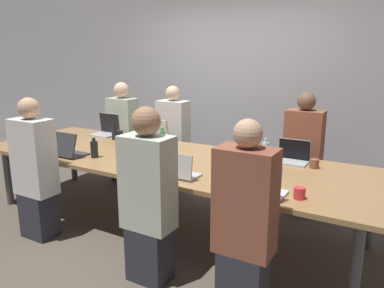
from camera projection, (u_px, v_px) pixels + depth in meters
The scene contains 26 objects.
ground_plane at pixel (167, 222), 4.05m from camera, with size 24.00×24.00×0.00m, color brown.
curtain_wall at pixel (235, 82), 5.20m from camera, with size 12.00×0.06×2.80m.
conference_table at pixel (165, 161), 3.89m from camera, with size 4.22×1.38×0.73m.
laptop_far_left at pixel (107, 129), 4.93m from camera, with size 0.32×0.27×0.28m.
person_far_left at pixel (123, 134), 5.26m from camera, with size 0.40×0.24×1.40m.
cup_far_left at pixel (119, 134), 4.77m from camera, with size 0.09×0.09×0.09m.
bottle_far_left at pixel (114, 133), 4.65m from camera, with size 0.07×0.07×0.21m.
laptop_near_midright at pixel (176, 170), 3.23m from camera, with size 0.37×0.22×0.23m.
person_near_midright at pixel (148, 199), 2.88m from camera, with size 0.40×0.24×1.41m.
cup_near_midright at pixel (152, 165), 3.44m from camera, with size 0.09×0.09×0.10m.
bottle_near_midright at pixel (155, 156), 3.47m from camera, with size 0.07×0.07×0.28m.
laptop_far_right at pixel (293, 156), 3.68m from camera, with size 0.31×0.22×0.22m.
person_far_right at pixel (303, 157), 4.15m from camera, with size 0.40×0.24×1.38m.
cup_far_right at pixel (314, 164), 3.49m from camera, with size 0.09×0.09×0.09m.
bottle_far_right at pixel (265, 152), 3.70m from camera, with size 0.07×0.07×0.24m.
laptop_near_left at pixel (66, 149), 3.90m from camera, with size 0.36×0.26×0.26m.
person_near_left at pixel (35, 172), 3.61m from camera, with size 0.40×0.24×1.39m.
bottle_near_left at pixel (94, 149), 3.85m from camera, with size 0.08×0.08×0.21m.
laptop_far_midleft at pixel (153, 135), 4.55m from camera, with size 0.36×0.27×0.27m.
person_far_midleft at pixel (173, 140), 4.97m from camera, with size 0.40×0.24×1.38m.
cup_far_midleft at pixel (131, 137), 4.60m from camera, with size 0.08×0.08×0.10m.
bottle_far_midleft at pixel (162, 139), 4.24m from camera, with size 0.07×0.07×0.23m.
laptop_near_right at pixel (262, 187), 2.79m from camera, with size 0.32×0.26×0.27m.
person_near_right at pixel (245, 223), 2.53m from camera, with size 0.40×0.24×1.38m.
cup_near_right at pixel (299, 193), 2.75m from camera, with size 0.09×0.09×0.09m.
stapler at pixel (161, 158), 3.77m from camera, with size 0.06×0.15×0.05m.
Camera 1 is at (2.10, -3.11, 1.78)m, focal length 35.00 mm.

